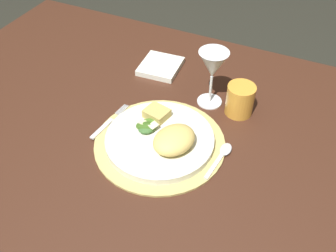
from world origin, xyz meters
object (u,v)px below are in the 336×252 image
fork (108,123)px  dining_table (148,153)px  amber_tumbler (240,100)px  napkin (161,66)px  dinner_plate (160,140)px  wine_glass (213,66)px  spoon (222,154)px

fork → dining_table: bearing=27.6°
amber_tumbler → dining_table: bearing=-143.9°
napkin → amber_tumbler: amber_tumbler is taller
dining_table → dinner_plate: dinner_plate is taller
dining_table → wine_glass: bearing=52.7°
dinner_plate → wine_glass: 0.24m
amber_tumbler → spoon: bearing=-85.3°
dining_table → napkin: (-0.08, 0.25, 0.13)m
dinner_plate → napkin: size_ratio=2.17×
napkin → spoon: bearing=-42.2°
dinner_plate → napkin: dinner_plate is taller
dinner_plate → fork: 0.16m
fork → spoon: (0.32, 0.02, -0.00)m
napkin → amber_tumbler: size_ratio=1.45×
dining_table → dinner_plate: 0.16m
dinner_plate → napkin: bearing=115.5°
dining_table → spoon: size_ratio=10.95×
wine_glass → fork: bearing=-135.7°
dining_table → napkin: size_ratio=11.29×
napkin → wine_glass: size_ratio=0.76×
dinner_plate → fork: dinner_plate is taller
spoon → amber_tumbler: amber_tumbler is taller
napkin → wine_glass: (0.20, -0.09, 0.11)m
amber_tumbler → dinner_plate: bearing=-125.3°
wine_glass → amber_tumbler: (0.09, -0.01, -0.08)m
dinner_plate → amber_tumbler: size_ratio=3.14×
dinner_plate → spoon: bearing=9.2°
spoon → wine_glass: (-0.10, 0.19, 0.12)m
dinner_plate → amber_tumbler: (0.15, 0.20, 0.03)m
amber_tumbler → napkin: bearing=161.5°
dining_table → wine_glass: 0.31m
dining_table → spoon: 0.26m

